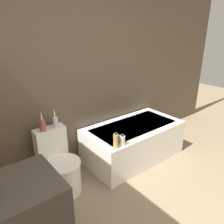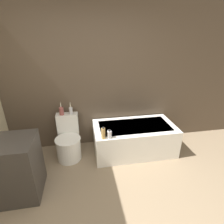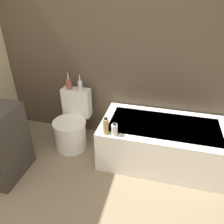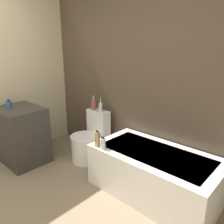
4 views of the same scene
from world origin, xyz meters
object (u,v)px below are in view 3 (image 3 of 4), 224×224
bathtub (161,143)px  vase_gold (69,83)px  shampoo_bottle_tall (106,126)px  shampoo_bottle_short (114,129)px  toilet (72,126)px  vase_silver (80,85)px

bathtub → vase_gold: vase_gold is taller
shampoo_bottle_tall → shampoo_bottle_short: bearing=-1.1°
shampoo_bottle_short → bathtub: bearing=32.7°
toilet → shampoo_bottle_tall: bearing=-31.9°
vase_silver → shampoo_bottle_tall: (0.50, -0.55, -0.20)m
toilet → vase_gold: (-0.08, 0.19, 0.54)m
vase_silver → bathtub: bearing=-11.3°
toilet → shampoo_bottle_short: 0.82m
shampoo_bottle_tall → shampoo_bottle_short: 0.10m
bathtub → shampoo_bottle_short: 0.70m
bathtub → vase_silver: (-1.11, 0.22, 0.56)m
vase_silver → shampoo_bottle_short: vase_silver is taller
shampoo_bottle_short → toilet: bearing=151.8°
bathtub → vase_gold: (-1.27, 0.22, 0.56)m
bathtub → shampoo_bottle_tall: (-0.61, -0.33, 0.35)m
vase_gold → vase_silver: 0.16m
vase_silver → shampoo_bottle_tall: 0.77m
toilet → vase_silver: size_ratio=3.14×
shampoo_bottle_tall → toilet: bearing=148.1°
bathtub → toilet: toilet is taller
shampoo_bottle_tall → bathtub: bearing=28.2°
shampoo_bottle_tall → shampoo_bottle_short: (0.10, -0.00, -0.03)m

